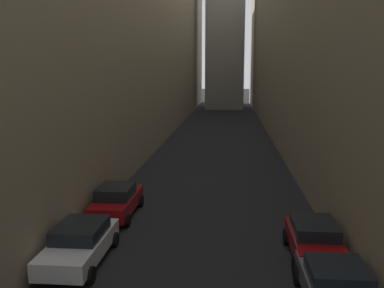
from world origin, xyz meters
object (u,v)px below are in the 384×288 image
object	(u,v)px
parked_car_left_far	(117,200)
parked_car_right_far	(314,239)
parked_car_right_third	(337,286)
parked_car_left_third	(80,243)

from	to	relation	value
parked_car_left_far	parked_car_right_far	world-z (taller)	parked_car_left_far
parked_car_right_third	parked_car_right_far	distance (m)	3.50
parked_car_right_third	parked_car_right_far	size ratio (longest dim) A/B	1.06
parked_car_left_third	parked_car_right_third	bearing A→B (deg)	-105.42
parked_car_left_third	parked_car_right_far	bearing A→B (deg)	-83.03
parked_car_left_third	parked_car_left_far	bearing A→B (deg)	-0.00
parked_car_left_far	parked_car_right_far	size ratio (longest dim) A/B	1.10
parked_car_right_third	parked_car_left_far	bearing A→B (deg)	48.98
parked_car_left_far	parked_car_right_far	distance (m)	9.73
parked_car_left_far	parked_car_left_third	bearing A→B (deg)	180.00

